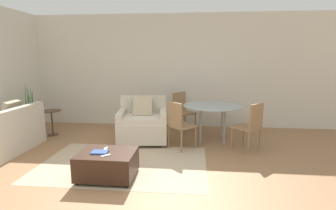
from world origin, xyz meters
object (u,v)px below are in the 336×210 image
at_px(potted_plant, 32,123).
at_px(dining_chair_near_right, 251,124).
at_px(armchair, 143,124).
at_px(book_stack, 100,152).
at_px(dining_chair_near_left, 179,122).
at_px(ottoman, 107,164).
at_px(side_table, 52,118).
at_px(dining_chair_far_left, 182,109).
at_px(tv_remote_secondary, 106,149).
at_px(dining_table, 212,109).
at_px(tv_remote_primary, 106,155).

distance_m(potted_plant, dining_chair_near_right, 4.74).
bearing_deg(armchair, book_stack, -98.90).
height_order(potted_plant, dining_chair_near_left, potted_plant).
bearing_deg(potted_plant, dining_chair_near_left, -11.92).
xyz_separation_m(dining_chair_near_left, dining_chair_near_right, (1.31, 0.00, 0.00)).
xyz_separation_m(ottoman, dining_chair_near_left, (0.94, 1.31, 0.31)).
relative_size(potted_plant, side_table, 2.15).
bearing_deg(dining_chair_far_left, book_stack, -111.12).
relative_size(tv_remote_secondary, dining_table, 0.12).
bearing_deg(side_table, dining_table, 0.68).
bearing_deg(book_stack, tv_remote_primary, -40.56).
distance_m(armchair, tv_remote_primary, 1.83).
bearing_deg(dining_table, ottoman, -129.05).
height_order(ottoman, tv_remote_primary, tv_remote_primary).
bearing_deg(potted_plant, tv_remote_primary, -41.19).
bearing_deg(book_stack, armchair, 81.10).
bearing_deg(armchair, ottoman, -96.14).
height_order(ottoman, tv_remote_secondary, tv_remote_secondary).
distance_m(dining_chair_near_right, dining_chair_far_left, 1.85).
xyz_separation_m(tv_remote_secondary, dining_table, (1.65, 1.84, 0.27)).
relative_size(tv_remote_secondary, potted_plant, 0.12).
distance_m(potted_plant, dining_table, 4.05).
height_order(armchair, dining_table, armchair).
relative_size(tv_remote_secondary, dining_chair_near_left, 0.16).
distance_m(ottoman, dining_chair_near_right, 2.61).
height_order(armchair, potted_plant, potted_plant).
height_order(ottoman, side_table, side_table).
distance_m(book_stack, dining_chair_near_right, 2.69).
xyz_separation_m(ottoman, potted_plant, (-2.43, 2.02, 0.04)).
height_order(book_stack, potted_plant, potted_plant).
xyz_separation_m(dining_table, dining_chair_near_right, (0.65, -0.65, -0.14)).
bearing_deg(ottoman, potted_plant, 140.36).
height_order(ottoman, book_stack, book_stack).
bearing_deg(potted_plant, dining_chair_near_right, -8.65).
bearing_deg(side_table, potted_plant, 169.54).
xyz_separation_m(side_table, dining_chair_near_right, (4.14, -0.61, 0.12)).
xyz_separation_m(ottoman, dining_chair_far_left, (0.94, 2.61, 0.31)).
relative_size(tv_remote_secondary, side_table, 0.25).
distance_m(dining_table, dining_chair_far_left, 0.94).
height_order(book_stack, side_table, side_table).
bearing_deg(dining_table, potted_plant, 179.17).
height_order(side_table, dining_chair_near_right, dining_chair_near_right).
distance_m(dining_table, dining_chair_near_right, 0.94).
distance_m(armchair, potted_plant, 2.64).
bearing_deg(armchair, dining_chair_near_left, -26.33).
bearing_deg(side_table, tv_remote_secondary, -44.42).
xyz_separation_m(tv_remote_secondary, dining_chair_near_left, (0.99, 1.19, 0.13)).
bearing_deg(side_table, dining_chair_near_left, -12.20).
bearing_deg(dining_chair_near_left, dining_chair_near_right, 0.00).
height_order(tv_remote_primary, potted_plant, potted_plant).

